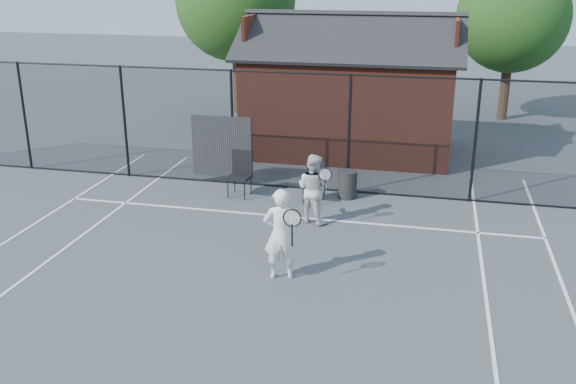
% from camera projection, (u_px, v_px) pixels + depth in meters
% --- Properties ---
extents(ground, '(80.00, 80.00, 0.00)m').
position_uv_depth(ground, '(256.00, 275.00, 11.88)').
color(ground, '#484E52').
rests_on(ground, ground).
extents(court_lines, '(11.02, 18.00, 0.01)m').
position_uv_depth(court_lines, '(235.00, 310.00, 10.67)').
color(court_lines, white).
rests_on(court_lines, ground).
extents(fence, '(22.04, 3.00, 3.00)m').
position_uv_depth(fence, '(297.00, 134.00, 16.06)').
color(fence, black).
rests_on(fence, ground).
extents(clubhouse, '(6.50, 4.36, 4.19)m').
position_uv_depth(clubhouse, '(351.00, 99.00, 19.52)').
color(clubhouse, maroon).
rests_on(clubhouse, ground).
extents(tree_left, '(4.48, 4.48, 6.44)m').
position_uv_depth(tree_left, '(235.00, 1.00, 23.85)').
color(tree_left, '#2E2212').
rests_on(tree_left, ground).
extents(tree_right, '(3.97, 3.97, 5.70)m').
position_uv_depth(tree_right, '(513.00, 17.00, 22.82)').
color(tree_right, '#2E2212').
rests_on(tree_right, ground).
extents(player_front, '(0.81, 0.64, 1.72)m').
position_uv_depth(player_front, '(281.00, 234.00, 11.53)').
color(player_front, white).
rests_on(player_front, ground).
extents(player_back, '(0.93, 0.84, 1.57)m').
position_uv_depth(player_back, '(313.00, 189.00, 14.13)').
color(player_back, silver).
rests_on(player_back, ground).
extents(chair_left, '(0.58, 0.60, 1.10)m').
position_uv_depth(chair_left, '(239.00, 175.00, 15.80)').
color(chair_left, black).
rests_on(chair_left, ground).
extents(chair_right, '(0.52, 0.54, 0.96)m').
position_uv_depth(chair_right, '(313.00, 183.00, 15.43)').
color(chair_right, black).
rests_on(chair_right, ground).
extents(waste_bin, '(0.48, 0.48, 0.68)m').
position_uv_depth(waste_bin, '(347.00, 184.00, 15.78)').
color(waste_bin, '#262626').
rests_on(waste_bin, ground).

